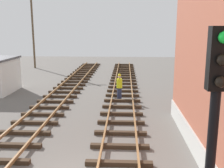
# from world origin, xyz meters

# --- Properties ---
(signal_mast) EXTENTS (0.36, 0.40, 5.02)m
(signal_mast) POSITION_xyz_m (2.80, -2.92, 3.17)
(signal_mast) COLOR black
(signal_mast) RESTS_ON ground
(utility_pole_far) EXTENTS (1.80, 0.24, 9.36)m
(utility_pole_far) POSITION_xyz_m (-10.47, 25.73, 4.88)
(utility_pole_far) COLOR brown
(utility_pole_far) RESTS_ON ground
(track_worker_foreground) EXTENTS (0.40, 0.40, 1.87)m
(track_worker_foreground) POSITION_xyz_m (0.79, 10.79, 0.93)
(track_worker_foreground) COLOR #262D4C
(track_worker_foreground) RESTS_ON ground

